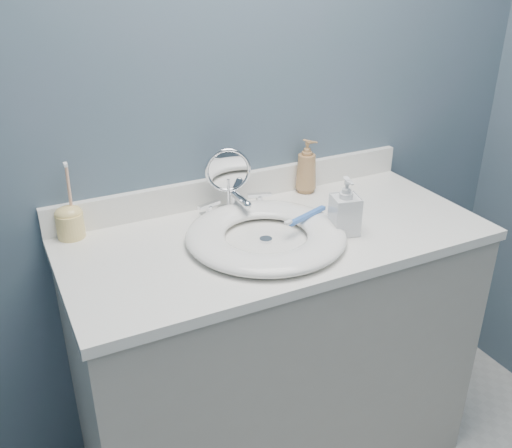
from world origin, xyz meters
TOP-DOWN VIEW (x-y plane):
  - back_wall at (0.00, 1.25)m, footprint 2.20×0.02m
  - vanity_cabinet at (0.00, 0.97)m, footprint 1.20×0.55m
  - countertop at (0.00, 0.97)m, footprint 1.22×0.57m
  - backsplash at (0.00, 1.24)m, footprint 1.22×0.02m
  - basin at (-0.05, 0.94)m, footprint 0.45×0.45m
  - drain at (-0.05, 0.94)m, footprint 0.04×0.04m
  - faucet at (-0.05, 1.14)m, footprint 0.25×0.13m
  - makeup_mirror at (-0.06, 1.17)m, footprint 0.14×0.08m
  - soap_bottle_amber at (0.23, 1.20)m, footprint 0.10×0.10m
  - soap_bottle_clear at (0.17, 0.89)m, footprint 0.09×0.09m
  - toothbrush_holder at (-0.53, 1.21)m, footprint 0.08×0.08m
  - toothbrush_lying at (0.08, 0.95)m, footprint 0.17×0.07m

SIDE VIEW (x-z plane):
  - vanity_cabinet at x=0.00m, z-range 0.00..0.85m
  - countertop at x=0.00m, z-range 0.85..0.88m
  - drain at x=-0.05m, z-range 0.88..0.89m
  - basin at x=-0.05m, z-range 0.88..0.92m
  - faucet at x=-0.05m, z-range 0.87..0.95m
  - toothbrush_lying at x=0.08m, z-range 0.92..0.93m
  - backsplash at x=0.00m, z-range 0.88..0.97m
  - toothbrush_holder at x=-0.53m, z-range 0.82..1.04m
  - soap_bottle_clear at x=0.17m, z-range 0.88..1.05m
  - soap_bottle_amber at x=0.23m, z-range 0.88..1.06m
  - makeup_mirror at x=-0.06m, z-range 0.89..1.10m
  - back_wall at x=0.00m, z-range 0.00..2.40m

